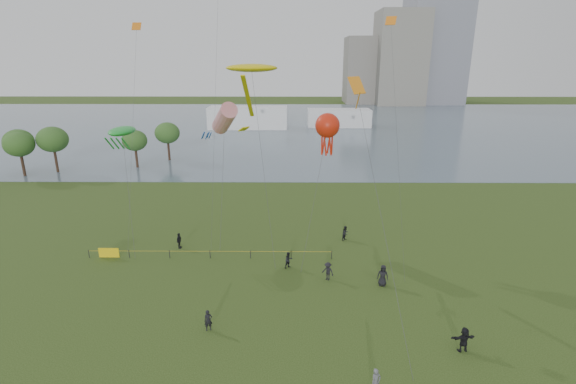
{
  "coord_description": "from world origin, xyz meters",
  "views": [
    {
      "loc": [
        0.28,
        -23.71,
        18.77
      ],
      "look_at": [
        0.0,
        10.0,
        8.0
      ],
      "focal_mm": 26.0,
      "sensor_mm": 36.0,
      "label": 1
    }
  ],
  "objects_px": {
    "kite_flyer": "(376,382)",
    "kite_octopus": "(327,126)",
    "fence": "(148,253)",
    "kite_stingray": "(252,69)"
  },
  "relations": [
    {
      "from": "fence",
      "to": "kite_octopus",
      "type": "xyz_separation_m",
      "value": [
        17.63,
        3.47,
        11.99
      ]
    },
    {
      "from": "fence",
      "to": "kite_octopus",
      "type": "bearing_deg",
      "value": 11.12
    },
    {
      "from": "kite_stingray",
      "to": "fence",
      "type": "bearing_deg",
      "value": 176.15
    },
    {
      "from": "fence",
      "to": "kite_stingray",
      "type": "relative_size",
      "value": 1.31
    },
    {
      "from": "kite_flyer",
      "to": "kite_octopus",
      "type": "distance_m",
      "value": 23.96
    },
    {
      "from": "kite_stingray",
      "to": "kite_octopus",
      "type": "xyz_separation_m",
      "value": [
        7.3,
        -0.3,
        -5.35
      ]
    },
    {
      "from": "kite_stingray",
      "to": "kite_flyer",
      "type": "bearing_deg",
      "value": -91.43
    },
    {
      "from": "kite_stingray",
      "to": "kite_octopus",
      "type": "bearing_deg",
      "value": -26.23
    },
    {
      "from": "fence",
      "to": "kite_flyer",
      "type": "xyz_separation_m",
      "value": [
        19.08,
        -17.4,
        0.3
      ]
    },
    {
      "from": "kite_flyer",
      "to": "kite_stingray",
      "type": "relative_size",
      "value": 0.09
    }
  ]
}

